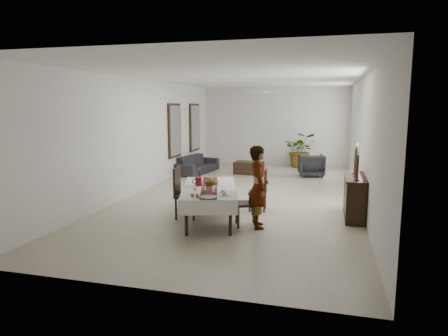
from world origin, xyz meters
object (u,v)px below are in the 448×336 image
Objects in this scene: sofa at (197,164)px; woman at (258,187)px; red_pitcher at (199,181)px; sideboard_body at (354,197)px; dining_table_top at (209,189)px.

woman is at bearing -141.70° from sofa.
red_pitcher reaches higher than sideboard_body.
woman is (1.38, -0.33, 0.02)m from red_pitcher.
red_pitcher reaches higher than sofa.
red_pitcher is 3.45m from sideboard_body.
sofa is (-5.27, 4.75, -0.13)m from sideboard_body.
red_pitcher is 0.09× the size of sofa.
woman is at bearing -13.64° from red_pitcher.
sofa is at bearing 95.42° from dining_table_top.
sofa is at bearing 138.00° from sideboard_body.
dining_table_top is at bearing -15.13° from red_pitcher.
sofa is at bearing 11.96° from woman.
woman is (1.11, -0.26, 0.15)m from dining_table_top.
red_pitcher is at bearing 149.04° from dining_table_top.
red_pitcher is 0.11× the size of woman.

